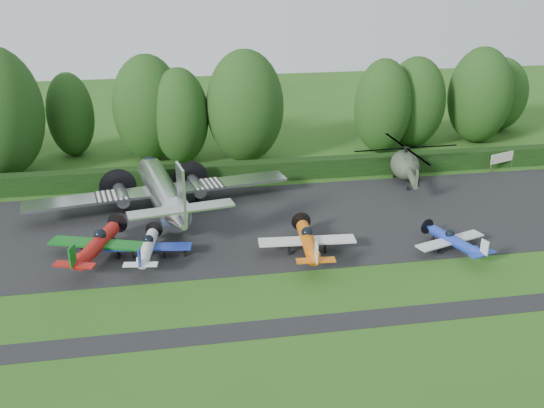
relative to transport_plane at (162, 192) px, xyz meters
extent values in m
plane|color=#275818|center=(6.81, -13.61, -2.15)|extent=(160.00, 160.00, 0.00)
cube|color=black|center=(6.81, -3.61, -2.15)|extent=(70.00, 18.00, 0.01)
cube|color=black|center=(6.81, -19.61, -2.15)|extent=(70.00, 2.00, 0.00)
cube|color=black|center=(6.81, 7.39, -2.15)|extent=(90.00, 1.60, 2.00)
cylinder|color=silver|center=(0.00, 0.37, -0.07)|extent=(2.52, 13.13, 2.52)
cone|color=silver|center=(0.00, 7.72, -0.07)|extent=(2.52, 1.64, 2.52)
cone|color=silver|center=(0.00, -7.51, 0.48)|extent=(2.52, 3.28, 2.52)
sphere|color=black|center=(0.00, 6.67, 0.48)|extent=(1.64, 1.64, 1.64)
cube|color=silver|center=(0.00, 1.46, -0.40)|extent=(24.08, 2.63, 0.24)
cube|color=white|center=(-4.38, 1.46, -0.27)|extent=(2.85, 2.74, 0.05)
cube|color=white|center=(4.38, 1.46, -0.27)|extent=(2.85, 2.74, 0.05)
cylinder|color=silver|center=(-3.50, 2.12, -0.67)|extent=(1.20, 3.50, 1.20)
cylinder|color=silver|center=(3.50, 2.12, -0.67)|extent=(1.20, 3.50, 1.20)
cylinder|color=black|center=(-3.50, 4.58, -0.67)|extent=(3.50, 0.03, 3.50)
cylinder|color=black|center=(3.50, 4.58, -0.67)|extent=(3.50, 0.03, 3.50)
cube|color=silver|center=(0.00, -8.39, 1.68)|extent=(8.21, 1.53, 0.15)
cube|color=silver|center=(0.00, -8.72, 3.21)|extent=(0.20, 2.41, 4.16)
cylinder|color=black|center=(-3.50, 1.68, -1.88)|extent=(0.27, 0.99, 0.99)
cylinder|color=black|center=(3.50, 1.68, -1.88)|extent=(0.27, 0.99, 0.99)
cylinder|color=black|center=(0.00, -8.83, -1.95)|extent=(0.20, 0.48, 0.48)
cylinder|color=#A4130F|center=(-5.04, -8.11, -0.89)|extent=(1.10, 6.32, 1.10)
sphere|color=black|center=(-5.04, -7.42, -0.37)|extent=(0.97, 0.97, 0.97)
cube|color=#0E6017|center=(-5.04, -7.54, -1.06)|extent=(8.04, 1.49, 0.16)
cube|color=#A4130F|center=(-5.04, -11.90, -0.60)|extent=(2.99, 0.80, 0.11)
cube|color=#0E6017|center=(-5.04, -12.02, 0.15)|extent=(0.11, 0.92, 1.49)
cylinder|color=black|center=(-5.04, -4.03, -0.89)|extent=(1.72, 0.02, 1.72)
cylinder|color=black|center=(-6.53, -7.77, -1.95)|extent=(0.16, 0.51, 0.51)
cylinder|color=black|center=(-3.54, -7.77, -1.95)|extent=(0.16, 0.51, 0.51)
cylinder|color=black|center=(-5.04, -5.13, -1.97)|extent=(0.14, 0.46, 0.46)
cylinder|color=white|center=(-1.22, -8.85, -1.11)|extent=(0.91, 5.19, 0.91)
sphere|color=black|center=(-1.22, -8.28, -0.69)|extent=(0.79, 0.79, 0.79)
cube|color=#1C33A9|center=(-1.22, -8.38, -1.25)|extent=(6.61, 1.23, 0.13)
cube|color=white|center=(-1.22, -11.97, -0.88)|extent=(2.46, 0.66, 0.09)
cube|color=#1C33A9|center=(-1.22, -12.06, -0.26)|extent=(0.09, 0.76, 1.23)
cylinder|color=black|center=(-1.22, -5.50, -1.11)|extent=(1.42, 0.02, 1.42)
cylinder|color=black|center=(-2.45, -8.57, -1.98)|extent=(0.13, 0.42, 0.42)
cylinder|color=black|center=(0.01, -8.57, -1.98)|extent=(0.13, 0.42, 0.42)
cylinder|color=black|center=(-1.22, -6.39, -2.00)|extent=(0.11, 0.38, 0.38)
cylinder|color=#D65E0C|center=(11.12, -10.22, -0.95)|extent=(1.05, 6.01, 1.05)
sphere|color=black|center=(11.12, -9.56, -0.46)|extent=(0.92, 0.92, 0.92)
cube|color=silver|center=(11.12, -9.67, -1.11)|extent=(7.65, 1.42, 0.15)
cube|color=#D65E0C|center=(11.12, -13.82, -0.68)|extent=(2.84, 0.77, 0.11)
cube|color=silver|center=(11.12, -13.93, 0.03)|extent=(0.11, 0.87, 1.42)
cylinder|color=black|center=(11.12, -6.34, -0.95)|extent=(1.64, 0.02, 1.64)
cylinder|color=black|center=(9.70, -9.89, -1.96)|extent=(0.15, 0.48, 0.48)
cylinder|color=black|center=(12.54, -9.89, -1.96)|extent=(0.15, 0.48, 0.48)
cylinder|color=black|center=(11.12, -7.37, -1.98)|extent=(0.13, 0.44, 0.44)
cylinder|color=#1C34A9|center=(22.63, -11.61, -1.17)|extent=(0.85, 4.89, 0.85)
sphere|color=black|center=(22.63, -11.08, -0.77)|extent=(0.75, 0.75, 0.75)
cube|color=silver|center=(22.63, -11.17, -1.31)|extent=(6.22, 1.16, 0.12)
cube|color=#1C34A9|center=(22.63, -14.54, -0.95)|extent=(2.31, 0.62, 0.09)
cube|color=silver|center=(22.63, -14.63, -0.37)|extent=(0.09, 0.71, 1.16)
cylinder|color=black|center=(22.63, -8.46, -1.17)|extent=(1.33, 0.02, 1.33)
cylinder|color=black|center=(21.47, -11.35, -1.99)|extent=(0.12, 0.39, 0.39)
cylinder|color=black|center=(23.78, -11.35, -1.99)|extent=(0.12, 0.39, 0.39)
cylinder|color=black|center=(22.63, -9.30, -2.01)|extent=(0.11, 0.36, 0.36)
ellipsoid|color=#364031|center=(24.82, 4.79, -0.48)|extent=(2.89, 5.30, 2.77)
cylinder|color=#364031|center=(24.82, 0.62, -0.20)|extent=(0.65, 5.56, 0.65)
cube|color=#364031|center=(24.82, -2.25, 0.63)|extent=(0.11, 0.83, 1.48)
cylinder|color=black|center=(24.82, 4.79, 0.91)|extent=(0.28, 0.28, 0.74)
cylinder|color=black|center=(24.82, 4.79, 1.32)|extent=(0.65, 0.65, 0.23)
cylinder|color=black|center=(24.82, 4.79, 1.32)|extent=(11.13, 11.13, 0.06)
cube|color=#364031|center=(24.82, 4.05, 0.58)|extent=(0.83, 1.85, 0.65)
ellipsoid|color=black|center=(24.82, 6.28, -0.39)|extent=(1.76, 1.76, 1.59)
cylinder|color=black|center=(23.89, 5.54, -1.87)|extent=(0.17, 0.52, 0.52)
cylinder|color=black|center=(25.74, 5.54, -1.87)|extent=(0.17, 0.52, 0.52)
cylinder|color=black|center=(24.82, 1.83, -1.92)|extent=(0.15, 0.45, 0.45)
cylinder|color=#3F3326|center=(34.91, 6.09, -1.50)|extent=(0.13, 0.13, 1.30)
cylinder|color=#3F3326|center=(38.15, 6.09, -1.50)|extent=(0.13, 0.13, 1.30)
cube|color=beige|center=(36.53, 6.09, -0.75)|extent=(3.46, 0.09, 1.08)
cylinder|color=black|center=(2.18, 14.55, -0.40)|extent=(0.70, 0.70, 3.51)
ellipsoid|color=#1B3410|center=(2.18, 14.55, 3.21)|extent=(6.34, 6.34, 10.72)
cylinder|color=black|center=(38.66, 16.57, -0.23)|extent=(0.70, 0.70, 3.85)
ellipsoid|color=#1B3410|center=(38.66, 16.57, 3.73)|extent=(7.70, 7.70, 11.76)
cylinder|color=black|center=(-10.12, 19.30, -0.56)|extent=(0.70, 0.70, 3.18)
ellipsoid|color=#1B3410|center=(-10.12, 19.30, 2.71)|extent=(5.31, 5.31, 9.72)
cylinder|color=black|center=(9.37, 13.96, -0.10)|extent=(0.70, 0.70, 4.11)
ellipsoid|color=#1B3410|center=(9.37, 13.96, 4.13)|extent=(8.61, 8.61, 12.56)
cylinder|color=black|center=(-16.27, 13.46, 0.08)|extent=(0.70, 0.70, 4.46)
cylinder|color=black|center=(25.56, 14.56, -0.34)|extent=(0.70, 0.70, 3.62)
ellipsoid|color=#1B3410|center=(25.56, 14.56, 3.37)|extent=(6.58, 6.58, 11.05)
cylinder|color=black|center=(43.95, 21.36, -0.58)|extent=(0.70, 0.70, 3.15)
ellipsoid|color=#1B3410|center=(43.95, 21.36, 2.66)|extent=(7.37, 7.37, 9.62)
cylinder|color=black|center=(-1.22, 16.46, -0.20)|extent=(0.70, 0.70, 3.91)
ellipsoid|color=#1B3410|center=(-1.22, 16.46, 3.81)|extent=(7.89, 7.89, 11.93)
cylinder|color=black|center=(30.27, 16.41, -0.38)|extent=(0.70, 0.70, 3.55)
ellipsoid|color=#1B3410|center=(30.27, 16.41, 3.27)|extent=(7.22, 7.22, 10.84)
camera|label=1|loc=(1.20, -51.52, 19.88)|focal=40.00mm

